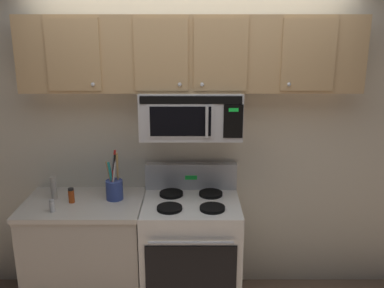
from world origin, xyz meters
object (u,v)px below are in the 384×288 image
Objects in this scene: over_range_microwave at (192,114)px; spice_jar at (72,195)px; utensil_crock_blue at (115,187)px; pepper_mill at (55,188)px; stove_range at (192,251)px; salt_shaker at (53,206)px.

spice_jar is (-0.93, -0.13, -0.62)m from over_range_microwave.
utensil_crock_blue reaches higher than pepper_mill.
pepper_mill is at bearing 155.46° from spice_jar.
pepper_mill is (-1.08, -0.06, -0.58)m from over_range_microwave.
stove_range is 2.84× the size of utensil_crock_blue.
pepper_mill is at bearing 103.71° from salt_shaker.
over_range_microwave reaches higher than stove_range.
spice_jar is at bearing -179.33° from stove_range.
stove_range is at bearing -89.86° from over_range_microwave.
salt_shaker is (-1.02, -0.18, 0.48)m from stove_range.
utensil_crock_blue is 0.48m from salt_shaker.
over_range_microwave is at bearing 90.14° from stove_range.
salt_shaker is 0.51× the size of pepper_mill.
utensil_crock_blue is 4.21× the size of salt_shaker.
stove_range is 6.14× the size of pepper_mill.
salt_shaker is (-1.02, -0.29, -0.63)m from over_range_microwave.
over_range_microwave is 8.11× the size of salt_shaker.
stove_range is at bearing 0.67° from spice_jar.
stove_range reaches higher than salt_shaker.
salt_shaker is at bearing -164.02° from over_range_microwave.
over_range_microwave is 1.23m from pepper_mill.
over_range_microwave reaches higher than pepper_mill.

